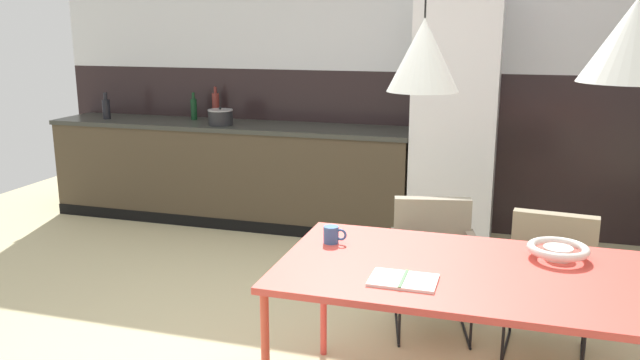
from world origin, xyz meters
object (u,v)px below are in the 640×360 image
object	(u,v)px
pendant_lamp_over_table_near	(424,55)
open_book	(403,280)
refrigerator_column	(455,123)
cooking_pot	(220,117)
armchair_near_window	(433,248)
fruit_bowl	(558,250)
bottle_oil_tall	(216,106)
dining_table	(507,282)
armchair_head_of_table	(551,268)
mug_white_ceramic	(332,235)
pendant_lamp_over_table_far	(636,39)
bottle_vinegar_dark	(106,108)
bottle_wine_green	(194,108)

from	to	relation	value
pendant_lamp_over_table_near	open_book	bearing A→B (deg)	-93.48
refrigerator_column	cooking_pot	xyz separation A→B (m)	(-2.05, -0.12, -0.02)
refrigerator_column	armchair_near_window	distance (m)	1.75
fruit_bowl	open_book	xyz separation A→B (m)	(-0.62, -0.47, -0.04)
open_book	bottle_oil_tall	world-z (taller)	bottle_oil_tall
armchair_near_window	bottle_oil_tall	distance (m)	3.02
dining_table	cooking_pot	bearing A→B (deg)	135.32
armchair_near_window	dining_table	bearing A→B (deg)	101.59
armchair_head_of_table	fruit_bowl	bearing A→B (deg)	93.89
refrigerator_column	dining_table	xyz separation A→B (m)	(0.47, -2.61, -0.29)
armchair_near_window	armchair_head_of_table	size ratio (longest dim) A/B	1.02
armchair_head_of_table	pendant_lamp_over_table_near	world-z (taller)	pendant_lamp_over_table_near
mug_white_ceramic	cooking_pot	distance (m)	2.90
fruit_bowl	pendant_lamp_over_table_near	world-z (taller)	pendant_lamp_over_table_near
bottle_oil_tall	pendant_lamp_over_table_far	distance (m)	4.26
cooking_pot	armchair_near_window	bearing A→B (deg)	-36.56
cooking_pot	refrigerator_column	bearing A→B (deg)	3.23
armchair_near_window	armchair_head_of_table	bearing A→B (deg)	159.76
bottle_vinegar_dark	bottle_wine_green	distance (m)	0.84
mug_white_ceramic	open_book	bearing A→B (deg)	-42.52
mug_white_ceramic	pendant_lamp_over_table_far	size ratio (longest dim) A/B	0.10
armchair_near_window	pendant_lamp_over_table_far	world-z (taller)	pendant_lamp_over_table_far
bottle_oil_tall	bottle_vinegar_dark	xyz separation A→B (m)	(-1.02, -0.27, -0.03)
fruit_bowl	bottle_oil_tall	distance (m)	3.90
bottle_oil_tall	cooking_pot	bearing A→B (deg)	-58.00
pendant_lamp_over_table_near	bottle_wine_green	bearing A→B (deg)	132.88
dining_table	pendant_lamp_over_table_near	xyz separation A→B (m)	(-0.39, 0.02, 0.95)
dining_table	pendant_lamp_over_table_far	xyz separation A→B (m)	(0.39, -0.02, 1.02)
open_book	mug_white_ceramic	size ratio (longest dim) A/B	2.38
open_book	pendant_lamp_over_table_far	size ratio (longest dim) A/B	0.24
pendant_lamp_over_table_near	pendant_lamp_over_table_far	bearing A→B (deg)	-2.94
armchair_head_of_table	mug_white_ceramic	world-z (taller)	mug_white_ceramic
bottle_vinegar_dark	bottle_wine_green	size ratio (longest dim) A/B	0.98
mug_white_ceramic	bottle_oil_tall	size ratio (longest dim) A/B	0.37
armchair_near_window	bottle_vinegar_dark	distance (m)	3.72
refrigerator_column	bottle_oil_tall	world-z (taller)	refrigerator_column
mug_white_ceramic	pendant_lamp_over_table_far	bearing A→B (deg)	-8.21
refrigerator_column	fruit_bowl	xyz separation A→B (m)	(0.69, -2.36, -0.21)
mug_white_ceramic	bottle_wine_green	world-z (taller)	bottle_wine_green
bottle_vinegar_dark	pendant_lamp_over_table_far	bearing A→B (deg)	-31.76
bottle_oil_tall	pendant_lamp_over_table_far	xyz separation A→B (m)	(3.12, -2.83, 0.68)
armchair_near_window	open_book	world-z (taller)	armchair_near_window
bottle_vinegar_dark	refrigerator_column	bearing A→B (deg)	1.26
pendant_lamp_over_table_near	fruit_bowl	bearing A→B (deg)	20.39
open_book	bottle_wine_green	world-z (taller)	bottle_wine_green
fruit_bowl	cooking_pot	size ratio (longest dim) A/B	1.22
armchair_near_window	bottle_oil_tall	bearing A→B (deg)	-51.81
bottle_oil_tall	pendant_lamp_over_table_near	bearing A→B (deg)	-50.14
cooking_pot	bottle_oil_tall	bearing A→B (deg)	122.00
mug_white_ceramic	bottle_oil_tall	bearing A→B (deg)	125.59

